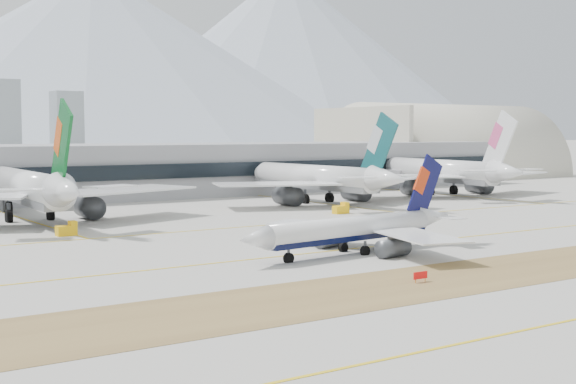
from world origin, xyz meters
TOP-DOWN VIEW (x-y plane):
  - ground at (0.00, 0.00)m, footprint 3000.00×3000.00m
  - taxiing_airliner at (-8.28, -8.75)m, footprint 44.87×38.75m
  - widebody_eva at (-36.83, 62.80)m, footprint 69.65×68.19m
  - widebody_cathay at (38.51, 64.10)m, footprint 66.14×64.50m
  - widebody_china_air at (85.40, 65.60)m, footprint 68.43×67.63m
  - terminal at (0.00, 114.84)m, footprint 280.00×43.10m
  - hangar at (154.56, 135.00)m, footprint 91.00×60.00m
  - hold_sign_left at (-17.24, -32.00)m, footprint 2.20×0.15m
  - gse_b at (-38.24, 36.50)m, footprint 3.55×2.00m
  - gse_c at (26.39, 39.60)m, footprint 3.55×2.00m

SIDE VIEW (x-z plane):
  - ground at x=0.00m, z-range 0.00..0.00m
  - hangar at x=154.56m, z-range -29.86..30.14m
  - hold_sign_left at x=-17.24m, z-range 0.20..1.55m
  - gse_b at x=-38.24m, z-range -0.25..2.35m
  - gse_c at x=26.39m, z-range -0.25..2.35m
  - taxiing_airliner at x=-8.28m, z-range -3.90..11.18m
  - widebody_cathay at x=38.51m, z-range -5.52..18.05m
  - widebody_china_air at x=85.40m, z-range -5.78..18.89m
  - widebody_eva at x=-36.83m, z-range -5.82..19.04m
  - terminal at x=0.00m, z-range 0.00..15.00m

